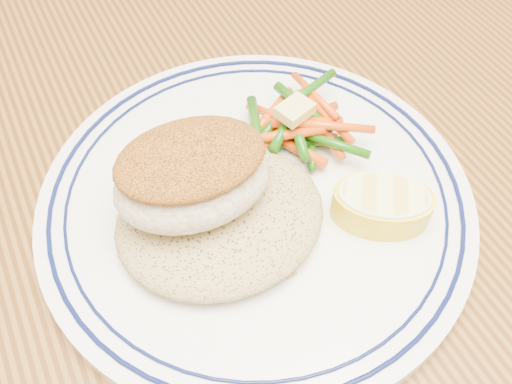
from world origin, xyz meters
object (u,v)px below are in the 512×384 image
object	(u,v)px
plate	(256,201)
lemon_wedge	(382,204)
vegetable_pile	(294,126)
fish_fillet	(192,175)
dining_table	(263,254)
rice_pilaf	(220,214)

from	to	relation	value
plate	lemon_wedge	xyz separation A→B (m)	(0.07, -0.05, 0.02)
plate	vegetable_pile	xyz separation A→B (m)	(0.05, 0.03, 0.02)
fish_fillet	lemon_wedge	bearing A→B (deg)	-26.39
plate	vegetable_pile	size ratio (longest dim) A/B	2.91
fish_fillet	vegetable_pile	xyz separation A→B (m)	(0.09, 0.03, -0.03)
dining_table	plate	world-z (taller)	plate
plate	lemon_wedge	bearing A→B (deg)	-38.36
dining_table	fish_fillet	bearing A→B (deg)	-165.88
plate	fish_fillet	size ratio (longest dim) A/B	2.85
rice_pilaf	fish_fillet	bearing A→B (deg)	132.02
rice_pilaf	fish_fillet	world-z (taller)	fish_fillet
rice_pilaf	vegetable_pile	bearing A→B (deg)	29.51
plate	rice_pilaf	distance (m)	0.04
fish_fillet	lemon_wedge	xyz separation A→B (m)	(0.11, -0.05, -0.03)
rice_pilaf	vegetable_pile	size ratio (longest dim) A/B	1.34
dining_table	rice_pilaf	xyz separation A→B (m)	(-0.05, -0.03, 0.13)
dining_table	vegetable_pile	bearing A→B (deg)	28.55
dining_table	rice_pilaf	size ratio (longest dim) A/B	10.89
vegetable_pile	lemon_wedge	bearing A→B (deg)	-79.17
vegetable_pile	rice_pilaf	bearing A→B (deg)	-150.49
rice_pilaf	vegetable_pile	xyz separation A→B (m)	(0.08, 0.05, 0.00)
dining_table	fish_fillet	xyz separation A→B (m)	(-0.06, -0.01, 0.16)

